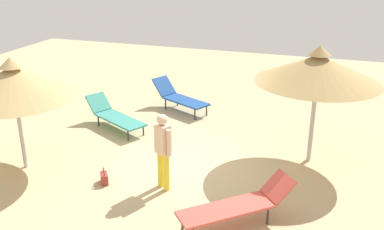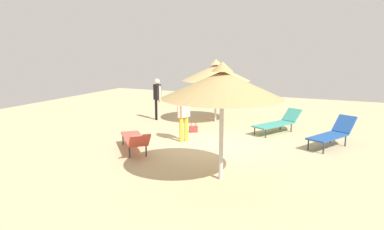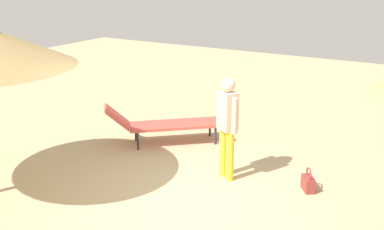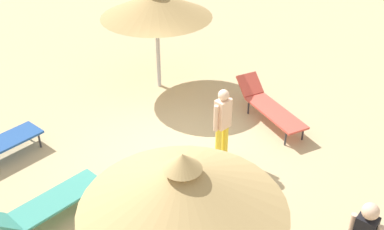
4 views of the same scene
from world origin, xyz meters
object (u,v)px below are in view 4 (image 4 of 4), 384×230
Objects in this scene: handbag at (219,196)px; lounge_chair_far_right at (45,204)px; parasol_umbrella_front at (183,188)px; person_standing_far_left at (223,121)px; lounge_chair_near_left at (269,106)px; parasol_umbrella_near_right at (156,4)px.

lounge_chair_far_right is at bearing 23.69° from handbag.
handbag is (-0.08, -2.08, -1.92)m from parasol_umbrella_front.
person_standing_far_left is at bearing -87.52° from parasol_umbrella_front.
lounge_chair_near_left reaches higher than handbag.
parasol_umbrella_near_right is 7.36× the size of handbag.
handbag is at bearing 99.77° from person_standing_far_left.
parasol_umbrella_front is at bearing 92.48° from person_standing_far_left.
parasol_umbrella_near_right is at bearing -58.39° from handbag.
parasol_umbrella_front is at bearing 83.17° from lounge_chair_near_left.
lounge_chair_near_left is 1.99m from person_standing_far_left.
person_standing_far_left is at bearing -135.86° from lounge_chair_far_right.
parasol_umbrella_near_right is 6.61m from parasol_umbrella_front.
lounge_chair_far_right is 3.67m from person_standing_far_left.
lounge_chair_far_right reaches higher than handbag.
lounge_chair_near_left is 3.10m from handbag.
person_standing_far_left is 4.37× the size of handbag.
lounge_chair_far_right is at bearing 51.88° from lounge_chair_near_left.
lounge_chair_far_right is at bearing 44.14° from person_standing_far_left.
handbag is at bearing 121.61° from parasol_umbrella_near_right.
lounge_chair_near_left is 1.21× the size of person_standing_far_left.
parasol_umbrella_near_right is at bearing -18.62° from lounge_chair_near_left.
person_standing_far_left is (0.76, 1.76, 0.54)m from lounge_chair_near_left.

